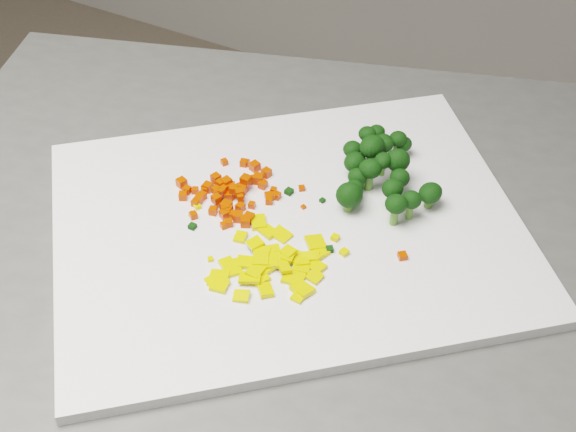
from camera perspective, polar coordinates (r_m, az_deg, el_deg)
The scene contains 140 objects.
cutting_board at distance 0.84m, azimuth 0.00°, elevation -0.81°, with size 0.48×0.37×0.01m, color white.
carrot_pile at distance 0.86m, azimuth -4.32°, elevation 2.32°, with size 0.11×0.11×0.03m, color red, non-canonical shape.
pepper_pile at distance 0.79m, azimuth -1.81°, elevation -3.08°, with size 0.12×0.12×0.02m, color yellow, non-canonical shape.
broccoli_pile at distance 0.87m, azimuth 6.72°, elevation 3.71°, with size 0.13×0.13×0.06m, color black, non-canonical shape.
carrot_cube_0 at distance 0.88m, azimuth -5.73°, elevation 2.06°, with size 0.01×0.01×0.01m, color red.
carrot_cube_1 at distance 0.87m, azimuth -3.30°, elevation 1.91°, with size 0.01×0.01×0.01m, color red.
carrot_cube_2 at distance 0.86m, azimuth -1.34°, elevation 1.40°, with size 0.01×0.01×0.01m, color red.
carrot_cube_3 at distance 0.88m, azimuth -7.19°, elevation 1.85°, with size 0.01×0.01×0.01m, color red.
carrot_cube_4 at distance 0.86m, azimuth -4.78°, elevation 1.74°, with size 0.01×0.01×0.01m, color red.
carrot_cube_5 at distance 0.84m, azimuth -4.52°, elevation 0.13°, with size 0.01×0.01×0.01m, color red.
carrot_cube_6 at distance 0.87m, azimuth -4.29°, elevation 1.85°, with size 0.01×0.01×0.01m, color red.
carrot_cube_7 at distance 0.86m, azimuth -4.01°, elevation 1.47°, with size 0.01×0.01×0.01m, color red.
carrot_cube_8 at distance 0.85m, azimuth -6.75°, elevation 0.06°, with size 0.01×0.01×0.01m, color red.
carrot_cube_9 at distance 0.90m, azimuth -2.38°, elevation 3.55°, with size 0.01×0.01×0.01m, color red.
carrot_cube_10 at distance 0.88m, azimuth -7.57°, elevation 2.36°, with size 0.01×0.01×0.01m, color red.
carrot_cube_11 at distance 0.86m, azimuth -4.63°, elevation 2.01°, with size 0.01×0.01×0.01m, color red.
carrot_cube_12 at distance 0.85m, azimuth -5.36°, elevation 0.37°, with size 0.01×0.01×0.01m, color red.
carrot_cube_13 at distance 0.88m, azimuth -1.74°, elevation 2.32°, with size 0.01×0.01×0.01m, color red.
carrot_cube_14 at distance 0.87m, azimuth -6.62°, elevation 1.82°, with size 0.01×0.01×0.01m, color red.
carrot_cube_15 at distance 0.88m, azimuth -1.81°, elevation 2.24°, with size 0.01×0.01×0.01m, color red.
carrot_cube_16 at distance 0.87m, azimuth -7.48°, elevation 1.43°, with size 0.01×0.01×0.01m, color red.
carrot_cube_17 at distance 0.84m, azimuth -2.80°, elevation -0.14°, with size 0.01×0.01×0.01m, color red.
carrot_cube_18 at distance 0.86m, azimuth -6.57°, elevation 0.96°, with size 0.01×0.01×0.01m, color red.
carrot_cube_19 at distance 0.86m, azimuth -4.86°, elevation 1.67°, with size 0.01×0.01×0.01m, color red.
carrot_cube_20 at distance 0.85m, azimuth -4.41°, elevation 0.68°, with size 0.01×0.01×0.01m, color red.
carrot_cube_21 at distance 0.85m, azimuth -3.47°, elevation 1.66°, with size 0.01×0.01×0.01m, color red.
carrot_cube_22 at distance 0.85m, azimuth -5.12°, elevation 1.22°, with size 0.01×0.01×0.01m, color red.
carrot_cube_23 at distance 0.87m, azimuth -4.41°, elevation 2.40°, with size 0.01×0.01×0.01m, color red.
carrot_cube_24 at distance 0.89m, azimuth -1.54°, elevation 3.09°, with size 0.01×0.01×0.01m, color red.
carrot_cube_25 at distance 0.86m, azimuth -1.17°, elevation 1.41°, with size 0.01×0.01×0.01m, color red.
carrot_cube_26 at distance 0.86m, azimuth -4.58°, elevation 1.95°, with size 0.01×0.01×0.01m, color red.
carrot_cube_27 at distance 0.87m, azimuth -4.81°, elevation 2.32°, with size 0.01×0.01×0.01m, color red.
carrot_cube_28 at distance 0.85m, azimuth -2.59°, elevation 0.78°, with size 0.01×0.01×0.01m, color red.
carrot_cube_29 at distance 0.84m, azimuth -3.89°, elevation 0.06°, with size 0.01×0.01×0.01m, color red.
carrot_cube_30 at distance 0.87m, azimuth -4.26°, elevation 2.46°, with size 0.01×0.01×0.01m, color red.
carrot_cube_31 at distance 0.83m, azimuth -3.04°, elevation -0.40°, with size 0.01×0.01×0.01m, color red.
carrot_cube_32 at distance 0.91m, azimuth -2.98°, elevation 3.80°, with size 0.01×0.01×0.01m, color red.
carrot_cube_33 at distance 0.91m, azimuth -4.55°, elevation 3.85°, with size 0.01×0.01×0.01m, color red.
carrot_cube_34 at distance 0.83m, azimuth -4.58°, elevation -0.67°, with size 0.01×0.01×0.01m, color red.
carrot_cube_35 at distance 0.86m, azimuth -5.16°, elevation 1.87°, with size 0.01×0.01×0.01m, color red.
carrot_cube_36 at distance 0.86m, azimuth -1.40°, elevation 1.44°, with size 0.01×0.01×0.01m, color red.
carrot_cube_37 at distance 0.88m, azimuth -5.15°, elevation 2.70°, with size 0.01×0.01×0.01m, color red.
carrot_cube_38 at distance 0.86m, azimuth -5.11°, elevation 1.35°, with size 0.01×0.01×0.01m, color red.
carrot_cube_39 at distance 0.85m, azimuth -4.46°, elevation 0.55°, with size 0.01×0.01×0.01m, color red.
carrot_cube_40 at distance 0.88m, azimuth -2.13°, elevation 2.66°, with size 0.01×0.01×0.01m, color red.
carrot_cube_41 at distance 0.87m, azimuth -4.11°, elevation 1.64°, with size 0.01×0.01×0.01m, color red.
carrot_cube_42 at distance 0.85m, azimuth -3.41°, elevation 0.63°, with size 0.01×0.01×0.01m, color red.
carrot_cube_43 at distance 0.86m, azimuth -4.28°, elevation 1.46°, with size 0.01×0.01×0.01m, color red.
carrot_cube_44 at distance 0.86m, azimuth -3.61°, elevation 2.05°, with size 0.01×0.01×0.01m, color red.
carrot_cube_45 at distance 0.83m, azimuth -4.25°, elevation -0.50°, with size 0.01×0.01×0.01m, color red.
carrot_cube_46 at distance 0.84m, azimuth -3.56°, elevation -0.06°, with size 0.01×0.01×0.01m, color red.
carrot_cube_47 at distance 0.87m, azimuth -6.16°, elevation 1.43°, with size 0.01×0.01×0.01m, color red.
carrot_cube_48 at distance 0.86m, azimuth -6.41°, elevation 1.12°, with size 0.01×0.01×0.01m, color red.
carrot_cube_49 at distance 0.88m, azimuth -2.67°, elevation 2.58°, with size 0.01×0.01×0.01m, color red.
carrot_cube_50 at distance 0.86m, azimuth -5.08°, elevation 1.73°, with size 0.01×0.01×0.01m, color red.
carrot_cube_51 at distance 0.87m, azimuth -4.28°, elevation 1.76°, with size 0.01×0.01×0.01m, color red.
carrot_cube_52 at distance 0.87m, azimuth -3.98°, elevation 1.60°, with size 0.01×0.01×0.01m, color red.
carrot_cube_53 at distance 0.86m, azimuth -1.36°, elevation 1.09°, with size 0.01×0.01×0.01m, color red.
carrot_cube_54 at distance 0.87m, azimuth -5.98°, elevation 1.87°, with size 0.01×0.01×0.01m, color red.
carrot_cube_55 at distance 0.86m, azimuth -3.89°, elevation 1.89°, with size 0.01×0.01×0.01m, color red.
carrot_cube_56 at distance 0.85m, azimuth -4.33°, elevation 0.41°, with size 0.01×0.01×0.01m, color red.
carrot_cube_57 at distance 0.87m, azimuth -1.03°, elevation 1.83°, with size 0.01×0.01×0.01m, color red.
carrot_cube_58 at distance 0.91m, azimuth -3.17°, elevation 3.80°, with size 0.01×0.01×0.01m, color red.
carrot_cube_59 at distance 0.87m, azimuth -3.02°, elevation 2.56°, with size 0.01×0.01×0.01m, color red.
carrot_cube_60 at distance 0.85m, azimuth -3.42°, elevation 1.35°, with size 0.01×0.01×0.01m, color red.
carrot_cube_61 at distance 0.86m, azimuth -0.80°, elevation 1.45°, with size 0.01×0.01×0.01m, color red.
carrot_cube_62 at distance 0.87m, azimuth -4.05°, elevation 2.09°, with size 0.01×0.01×0.01m, color red.
pepper_chunk_0 at distance 0.79m, azimuth 0.02°, elevation -2.58°, with size 0.01×0.01×0.01m, color yellow.
pepper_chunk_1 at distance 0.82m, azimuth -0.48°, elevation -1.35°, with size 0.02×0.02×0.00m, color yellow.
pepper_chunk_2 at distance 0.80m, azimuth -1.83°, elevation -2.65°, with size 0.02×0.02×0.00m, color yellow.
pepper_chunk_3 at distance 0.81m, azimuth 1.97°, elevation -1.91°, with size 0.02×0.02×0.00m, color yellow.
pepper_chunk_4 at distance 0.79m, azimuth -2.98°, elevation -3.31°, with size 0.02×0.02×0.00m, color yellow.
pepper_chunk_5 at distance 0.82m, azimuth -1.41°, elevation -1.13°, with size 0.01×0.02×0.00m, color yellow.
pepper_chunk_6 at distance 0.80m, azimuth 2.18°, elevation -2.65°, with size 0.02×0.02×0.00m, color yellow.
pepper_chunk_7 at distance 0.77m, azimuth -1.62°, elevation -5.28°, with size 0.01×0.02×0.00m, color yellow.
pepper_chunk_8 at distance 0.78m, azimuth -2.31°, elevation -3.89°, with size 0.02×0.01×0.00m, color yellow.
pepper_chunk_9 at distance 0.79m, azimuth 0.95°, elevation -3.26°, with size 0.01×0.01×0.01m, color yellow.
pepper_chunk_10 at distance 0.78m, azimuth 1.91°, elevation -4.35°, with size 0.01×0.01×0.00m, color yellow.
pepper_chunk_11 at distance 0.80m, azimuth -1.33°, elevation -2.42°, with size 0.02×0.01×0.00m, color yellow.
pepper_chunk_12 at distance 0.77m, azimuth 0.91°, elevation -5.55°, with size 0.02×0.01×0.00m, color yellow.
pepper_chunk_13 at distance 0.79m, azimuth -1.94°, elevation -3.02°, with size 0.02×0.02×0.00m, color yellow.
pepper_chunk_14 at distance 0.77m, azimuth 1.03°, elevation -5.23°, with size 0.02×0.02×0.00m, color yellow.
pepper_chunk_15 at distance 0.76m, azimuth -3.33°, elevation -5.72°, with size 0.02×0.01×0.01m, color yellow.
pepper_chunk_16 at distance 0.83m, azimuth -2.11°, elevation -0.44°, with size 0.02×0.02×0.01m, color yellow.
pepper_chunk_17 at distance 0.80m, azimuth 0.09°, elevation -2.86°, with size 0.02×0.02×0.00m, color yellow.
pepper_chunk_18 at distance 0.79m, azimuth 2.04°, elevation -3.60°, with size 0.02×0.01×0.00m, color yellow.
pepper_chunk_19 at distance 0.79m, azimuth -0.95°, elevation -3.16°, with size 0.02×0.02×0.00m, color yellow.
pepper_chunk_20 at distance 0.78m, azimuth 0.37°, elevation -4.41°, with size 0.02×0.02×0.00m, color yellow.
pepper_chunk_21 at distance 0.79m, azimuth -3.99°, elevation -3.70°, with size 0.02×0.02×0.00m, color yellow.
pepper_chunk_22 at distance 0.79m, azimuth -1.27°, elevation -3.19°, with size 0.02×0.02×0.00m, color yellow.
pepper_chunk_23 at distance 0.78m, azimuth -4.96°, elevation -4.44°, with size 0.02×0.02×0.00m, color yellow.
pepper_chunk_24 at distance 0.79m, azimuth -1.72°, elevation -3.64°, with size 0.02×0.02×0.00m, color yellow.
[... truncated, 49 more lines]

